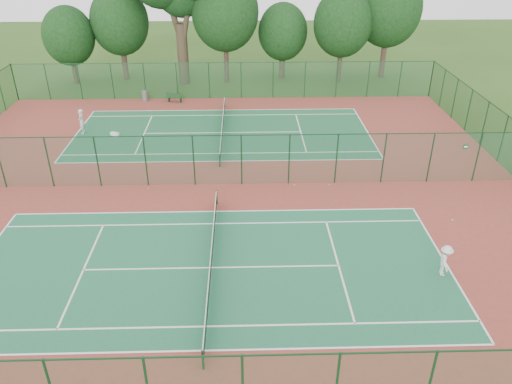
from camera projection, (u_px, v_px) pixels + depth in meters
ground at (219, 184)px, 32.92m from camera, size 120.00×120.00×0.00m
red_pad at (219, 184)px, 32.91m from camera, size 40.00×36.00×0.01m
court_near at (212, 268)px, 25.03m from camera, size 23.77×10.97×0.01m
court_far at (223, 133)px, 40.79m from camera, size 23.77×10.97×0.01m
fence_north at (225, 80)px, 47.83m from camera, size 40.00×0.09×3.50m
fence_divider at (218, 160)px, 32.07m from camera, size 40.00×0.09×3.50m
tennis_net_near at (211, 259)px, 24.77m from camera, size 0.10×12.90×0.97m
tennis_net_far at (223, 127)px, 40.54m from camera, size 0.10×12.90×0.97m
player_near at (445, 261)px, 24.16m from camera, size 0.80×1.16×1.66m
player_far at (81, 121)px, 40.23m from camera, size 0.50×0.74×2.01m
trash_bin at (145, 96)px, 47.67m from camera, size 0.60×0.60×0.98m
bench at (174, 97)px, 47.33m from camera, size 1.54×0.81×0.91m
kit_bag at (115, 134)px, 40.21m from camera, size 0.74×0.47×0.26m
stray_ball_a at (294, 185)px, 32.74m from camera, size 0.07×0.07×0.07m
stray_ball_b at (329, 185)px, 32.77m from camera, size 0.07×0.07×0.07m
stray_ball_c at (148, 188)px, 32.37m from camera, size 0.06×0.06×0.06m
evergreen_row at (232, 80)px, 54.17m from camera, size 39.00×5.00×12.00m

